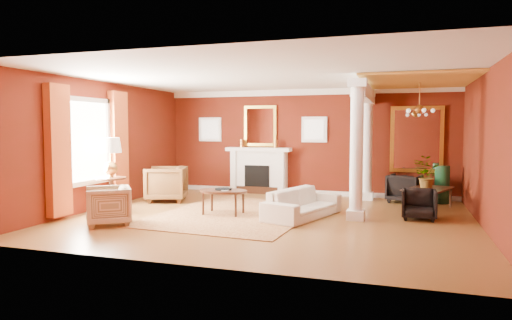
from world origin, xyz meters
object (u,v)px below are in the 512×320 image
(armchair_leopard, at_px, (166,182))
(armchair_stripe, at_px, (108,204))
(coffee_table, at_px, (223,192))
(side_table, at_px, (111,161))
(dining_table, at_px, (429,193))
(sofa, at_px, (303,199))

(armchair_leopard, distance_m, armchair_stripe, 2.86)
(armchair_stripe, distance_m, coffee_table, 2.35)
(side_table, xyz_separation_m, dining_table, (6.65, 2.44, -0.73))
(sofa, relative_size, armchair_leopard, 2.07)
(sofa, distance_m, dining_table, 3.09)
(sofa, distance_m, side_table, 4.26)
(coffee_table, xyz_separation_m, side_table, (-2.47, -0.45, 0.63))
(armchair_stripe, bearing_deg, side_table, 175.55)
(armchair_leopard, relative_size, dining_table, 0.71)
(dining_table, bearing_deg, armchair_stripe, 143.37)
(sofa, xyz_separation_m, armchair_stripe, (-3.38, -1.81, 0.01))
(armchair_stripe, bearing_deg, dining_table, 83.92)
(side_table, bearing_deg, dining_table, 20.17)
(armchair_stripe, distance_m, dining_table, 6.91)
(armchair_leopard, xyz_separation_m, side_table, (-0.43, -1.66, 0.63))
(armchair_leopard, bearing_deg, dining_table, 78.81)
(coffee_table, relative_size, dining_table, 0.77)
(armchair_stripe, distance_m, side_table, 1.57)
(dining_table, bearing_deg, side_table, 131.99)
(armchair_leopard, height_order, armchair_stripe, armchair_leopard)
(sofa, relative_size, side_table, 1.23)
(coffee_table, height_order, side_table, side_table)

